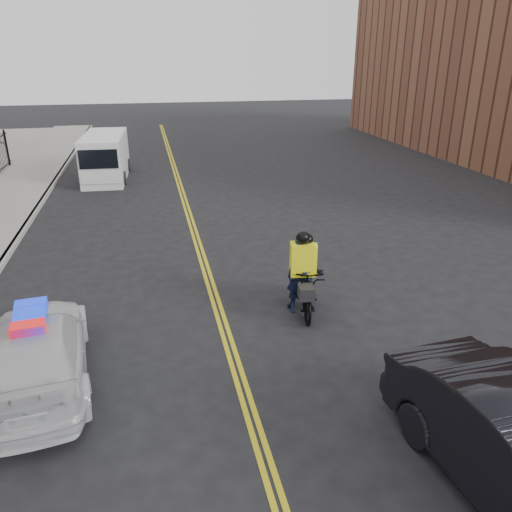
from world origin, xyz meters
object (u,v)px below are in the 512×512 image
object	(u,v)px
cyclist_near	(301,284)
cyclist_far	(305,280)
police_cruiser	(36,351)
cargo_van	(105,158)

from	to	relation	value
cyclist_near	cyclist_far	world-z (taller)	cyclist_near
police_cruiser	cyclist_near	world-z (taller)	cyclist_near
police_cruiser	cyclist_far	bearing A→B (deg)	-170.26
cargo_van	cyclist_near	xyz separation A→B (m)	(5.50, -15.64, -0.35)
police_cruiser	cyclist_near	size ratio (longest dim) A/B	2.16
police_cruiser	cargo_van	size ratio (longest dim) A/B	0.90
police_cruiser	cyclist_far	xyz separation A→B (m)	(5.95, 1.78, 0.11)
police_cruiser	cargo_van	world-z (taller)	cargo_van
cyclist_far	cyclist_near	bearing A→B (deg)	-123.10
cyclist_near	cargo_van	bearing A→B (deg)	118.01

